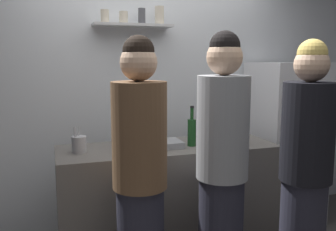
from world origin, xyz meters
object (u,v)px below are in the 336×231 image
at_px(person_blonde, 305,173).
at_px(person_grey_hoodie, 222,169).
at_px(wine_bottle_green_glass, 192,131).
at_px(utensil_holder, 79,144).
at_px(wine_bottle_pale_glass, 245,132).
at_px(water_bottle_plastic, 125,135).
at_px(refrigerator, 284,142).
at_px(baking_pan, 160,144).
at_px(person_brown_jacket, 140,179).

bearing_deg(person_blonde, person_grey_hoodie, -147.82).
bearing_deg(wine_bottle_green_glass, utensil_holder, 176.71).
height_order(wine_bottle_pale_glass, wine_bottle_green_glass, wine_bottle_green_glass).
xyz_separation_m(water_bottle_plastic, person_grey_hoodie, (0.51, -0.66, -0.14)).
height_order(utensil_holder, wine_bottle_green_glass, wine_bottle_green_glass).
distance_m(utensil_holder, person_grey_hoodie, 1.09).
height_order(refrigerator, utensil_holder, refrigerator).
xyz_separation_m(refrigerator, baking_pan, (-1.41, -0.34, 0.15)).
bearing_deg(wine_bottle_green_glass, refrigerator, 17.68).
xyz_separation_m(baking_pan, water_bottle_plastic, (-0.28, 0.02, 0.09)).
bearing_deg(baking_pan, wine_bottle_pale_glass, -11.36).
bearing_deg(baking_pan, utensil_holder, 178.09).
height_order(wine_bottle_green_glass, person_brown_jacket, person_brown_jacket).
height_order(refrigerator, person_brown_jacket, person_brown_jacket).
bearing_deg(utensil_holder, person_brown_jacket, -63.17).
relative_size(refrigerator, person_grey_hoodie, 0.88).
xyz_separation_m(refrigerator, water_bottle_plastic, (-1.69, -0.32, 0.24)).
bearing_deg(wine_bottle_green_glass, person_blonde, -56.41).
bearing_deg(person_blonde, refrigerator, 108.86).
relative_size(baking_pan, person_grey_hoodie, 0.19).
relative_size(water_bottle_plastic, person_grey_hoodie, 0.14).
xyz_separation_m(utensil_holder, water_bottle_plastic, (0.35, -0.00, 0.05)).
distance_m(utensil_holder, water_bottle_plastic, 0.35).
bearing_deg(utensil_holder, person_grey_hoodie, -37.45).
bearing_deg(refrigerator, water_bottle_plastic, -169.34).
bearing_deg(refrigerator, person_blonde, -119.52).
height_order(person_brown_jacket, person_grey_hoodie, person_grey_hoodie).
bearing_deg(person_grey_hoodie, person_blonde, 12.51).
distance_m(wine_bottle_pale_glass, water_bottle_plastic, 0.98).
distance_m(utensil_holder, person_blonde, 1.62).
height_order(wine_bottle_pale_glass, person_grey_hoodie, person_grey_hoodie).
relative_size(refrigerator, water_bottle_plastic, 6.14).
bearing_deg(wine_bottle_pale_glass, water_bottle_plastic, 170.80).
distance_m(baking_pan, person_blonde, 1.11).
bearing_deg(person_grey_hoodie, utensil_holder, 171.26).
relative_size(wine_bottle_pale_glass, water_bottle_plastic, 1.07).
bearing_deg(refrigerator, wine_bottle_green_glass, -162.32).
bearing_deg(wine_bottle_pale_glass, refrigerator, 33.32).
bearing_deg(refrigerator, person_grey_hoodie, -140.27).
bearing_deg(utensil_holder, wine_bottle_green_glass, -3.29).
xyz_separation_m(refrigerator, wine_bottle_green_glass, (-1.15, -0.37, 0.25)).
relative_size(utensil_holder, person_blonde, 0.12).
xyz_separation_m(wine_bottle_green_glass, person_brown_jacket, (-0.57, -0.58, -0.16)).
relative_size(utensil_holder, person_brown_jacket, 0.12).
relative_size(water_bottle_plastic, person_brown_jacket, 0.15).
height_order(person_brown_jacket, person_blonde, person_brown_jacket).
bearing_deg(wine_bottle_green_glass, wine_bottle_pale_glass, -14.16).
bearing_deg(utensil_holder, wine_bottle_pale_glass, -6.89).
height_order(wine_bottle_green_glass, person_blonde, person_blonde).
xyz_separation_m(refrigerator, wine_bottle_pale_glass, (-0.72, -0.47, 0.23)).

